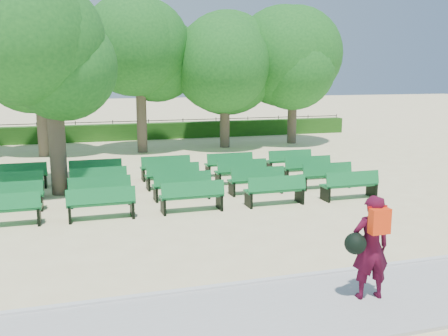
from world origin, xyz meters
TOP-DOWN VIEW (x-y plane):
  - ground at (0.00, 0.00)m, footprint 120.00×120.00m
  - paving at (0.00, -7.40)m, footprint 30.00×2.20m
  - curb at (0.00, -6.25)m, footprint 30.00×0.12m
  - hedge at (0.00, 14.00)m, footprint 26.00×0.70m
  - fence at (0.00, 14.40)m, footprint 26.00×0.10m
  - tree_line at (0.00, 10.00)m, footprint 21.80×6.80m
  - bench_array at (-1.31, 0.90)m, footprint 1.74×0.62m
  - tree_among at (-3.61, 1.87)m, footprint 4.08×4.08m
  - person at (1.37, -7.36)m, footprint 0.83×0.52m

SIDE VIEW (x-z plane):
  - ground at x=0.00m, z-range 0.00..0.00m
  - fence at x=0.00m, z-range -0.51..0.51m
  - tree_line at x=0.00m, z-range -3.52..3.52m
  - paving at x=0.00m, z-range 0.00..0.06m
  - curb at x=0.00m, z-range 0.00..0.10m
  - bench_array at x=-1.31m, z-range -0.45..0.63m
  - hedge at x=0.00m, z-range 0.00..0.90m
  - person at x=1.37m, z-range 0.09..1.83m
  - tree_among at x=-3.61m, z-range 1.06..6.92m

